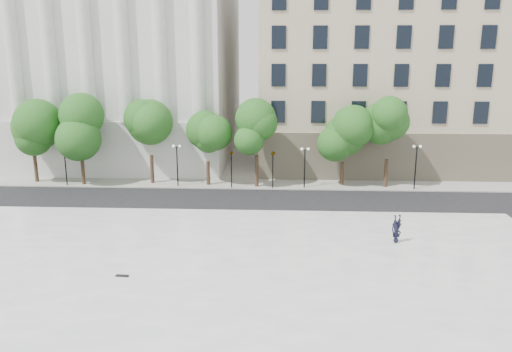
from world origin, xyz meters
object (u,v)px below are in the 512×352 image
(traffic_light_west, at_px, (231,152))
(skateboard, at_px, (122,276))
(person_lying, at_px, (396,239))
(traffic_light_east, at_px, (273,151))

(traffic_light_west, distance_m, skateboard, 21.74)
(traffic_light_west, relative_size, person_lying, 2.20)
(traffic_light_west, xyz_separation_m, skateboard, (-4.13, -21.10, -3.17))
(traffic_light_east, xyz_separation_m, skateboard, (-8.12, -21.10, -3.26))
(traffic_light_east, xyz_separation_m, person_lying, (8.40, -15.03, -3.04))
(traffic_light_west, distance_m, traffic_light_east, 3.99)
(traffic_light_east, height_order, person_lying, traffic_light_east)
(person_lying, bearing_deg, skateboard, -175.99)
(skateboard, bearing_deg, traffic_light_west, 81.31)
(traffic_light_east, bearing_deg, skateboard, -111.05)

